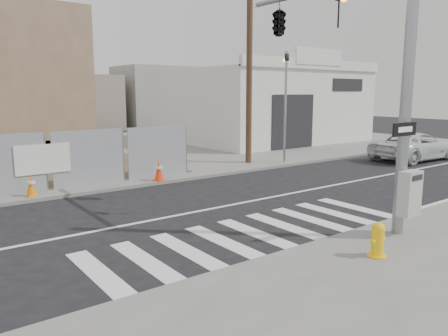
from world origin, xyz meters
TOP-DOWN VIEW (x-y plane):
  - ground at (0.00, 0.00)m, footprint 100.00×100.00m
  - sidewalk_far at (0.00, 14.00)m, footprint 50.00×20.00m
  - signal_pole at (2.49, -2.05)m, footprint 0.96×5.87m
  - far_signal_pole at (8.00, 4.60)m, footprint 0.16×0.20m
  - concrete_wall_right at (-0.50, 14.08)m, footprint 5.50×1.30m
  - auto_shop at (14.00, 12.97)m, footprint 12.00×10.20m
  - utility_pole_right at (6.50, 5.50)m, footprint 1.60×0.28m
  - fire_hydrant at (0.77, -5.42)m, footprint 0.46×0.46m
  - suv at (14.41, 1.64)m, footprint 5.23×2.56m
  - traffic_cone_c at (-3.55, 4.44)m, footprint 0.44×0.44m
  - traffic_cone_d at (0.98, 4.22)m, footprint 0.48×0.48m

SIDE VIEW (x-z plane):
  - ground at x=0.00m, z-range 0.00..0.00m
  - sidewalk_far at x=0.00m, z-range 0.00..0.12m
  - traffic_cone_c at x=-3.55m, z-range 0.11..0.81m
  - fire_hydrant at x=0.77m, z-range 0.12..0.84m
  - traffic_cone_d at x=0.98m, z-range 0.11..0.88m
  - suv at x=14.41m, z-range 0.00..1.43m
  - auto_shop at x=14.00m, z-range -0.44..5.51m
  - concrete_wall_right at x=-0.50m, z-range -0.62..7.38m
  - far_signal_pole at x=8.00m, z-range 0.68..6.28m
  - signal_pole at x=2.49m, z-range 1.28..8.28m
  - utility_pole_right at x=6.50m, z-range 0.20..10.20m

